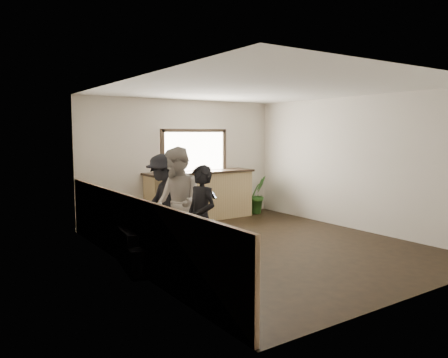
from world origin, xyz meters
TOP-DOWN VIEW (x-y plane):
  - ground at (0.00, 0.00)m, footprint 5.00×6.00m
  - room_shell at (-0.74, 0.00)m, footprint 5.01×6.01m
  - bar_counter at (0.30, 2.70)m, footprint 2.70×0.68m
  - sofa at (-2.15, 0.40)m, footprint 1.17×2.18m
  - coffee_table at (-1.08, 0.39)m, footprint 0.72×1.07m
  - cup_a at (-1.18, 0.56)m, footprint 0.18×0.18m
  - cup_b at (-0.92, 0.28)m, footprint 0.12×0.12m
  - potted_plant at (1.94, 2.60)m, footprint 0.57×0.48m
  - person_a at (-1.70, -0.67)m, footprint 0.49×0.62m
  - person_b at (-1.70, 0.07)m, footprint 0.81×0.98m
  - person_c at (-1.57, 0.79)m, footprint 0.72×1.13m
  - person_d at (-0.75, 2.07)m, footprint 0.97×0.98m

SIDE VIEW (x-z plane):
  - ground at x=0.00m, z-range -0.01..0.01m
  - coffee_table at x=-1.08m, z-range 0.00..0.44m
  - sofa at x=-2.15m, z-range 0.00..0.60m
  - potted_plant at x=1.94m, z-range 0.00..0.96m
  - cup_b at x=-0.92m, z-range 0.44..0.53m
  - cup_a at x=-1.18m, z-range 0.44..0.54m
  - bar_counter at x=0.30m, z-range -0.42..1.71m
  - person_a at x=-1.70m, z-range 0.00..1.57m
  - person_d at x=-0.75m, z-range 0.00..1.66m
  - person_c at x=-1.57m, z-range 0.00..1.67m
  - person_b at x=-1.70m, z-range 0.00..1.82m
  - room_shell at x=-0.74m, z-range 0.07..2.87m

